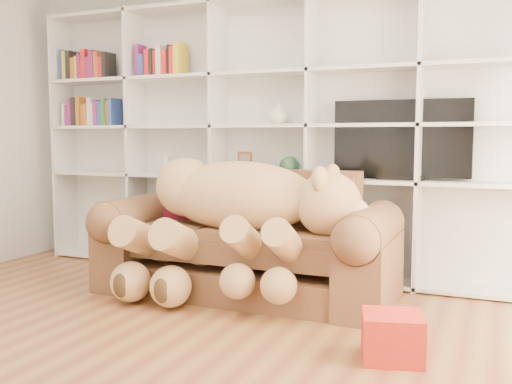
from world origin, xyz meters
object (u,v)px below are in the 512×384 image
at_px(sofa, 248,247).
at_px(gift_box, 392,337).
at_px(tv, 401,140).
at_px(teddy_bear, 235,210).

bearing_deg(sofa, gift_box, -35.99).
bearing_deg(tv, teddy_bear, -140.31).
distance_m(sofa, gift_box, 1.58).
distance_m(sofa, tv, 1.49).
xyz_separation_m(sofa, teddy_bear, (-0.02, -0.19, 0.31)).
bearing_deg(gift_box, teddy_bear, 150.30).
height_order(gift_box, tv, tv).
height_order(sofa, teddy_bear, teddy_bear).
relative_size(sofa, teddy_bear, 1.26).
distance_m(sofa, teddy_bear, 0.36).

